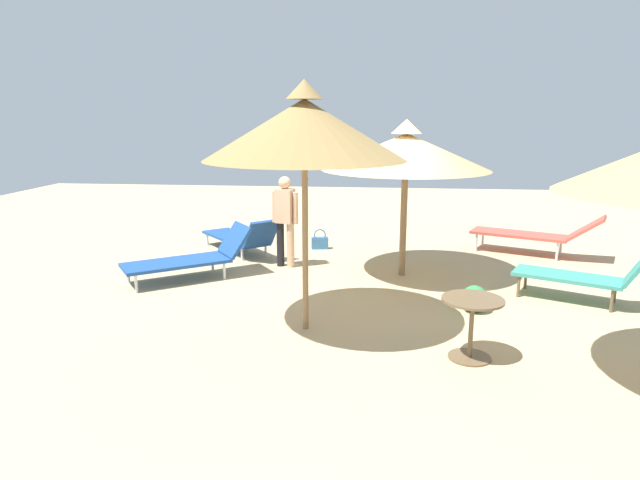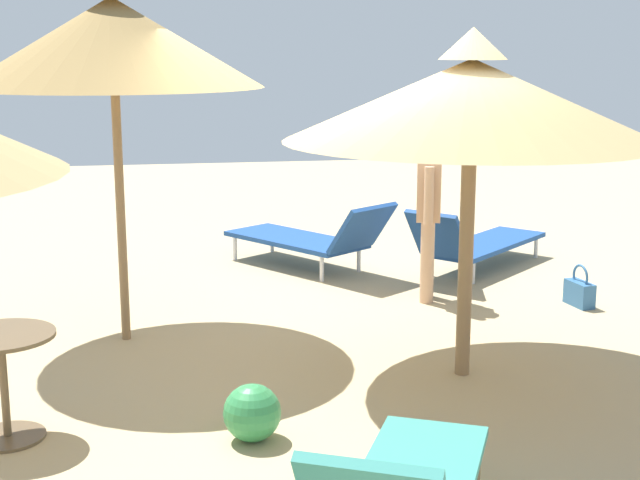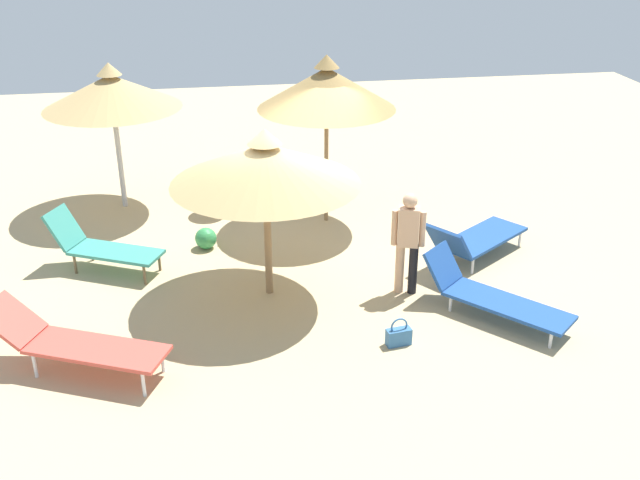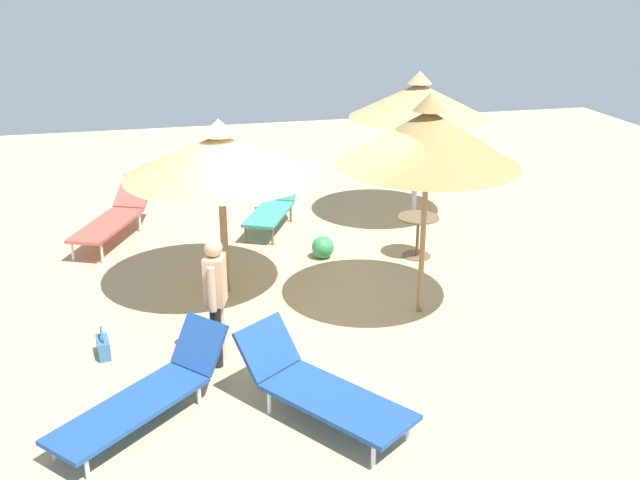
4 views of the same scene
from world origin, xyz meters
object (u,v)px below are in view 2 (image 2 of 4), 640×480
object	(u,v)px
person_standing_edge	(429,208)
handbag	(579,292)
parasol_umbrella_near_left	(113,42)
lounge_chair_far_right	(312,237)
parasol_umbrella_near_right	(471,100)
side_table_round	(3,367)
lounge_chair_far_left	(475,242)
beach_ball	(252,413)

from	to	relation	value
person_standing_edge	handbag	size ratio (longest dim) A/B	3.94
parasol_umbrella_near_left	lounge_chair_far_right	distance (m)	3.48
parasol_umbrella_near_right	lounge_chair_far_right	distance (m)	3.77
person_standing_edge	handbag	bearing A→B (deg)	161.35
parasol_umbrella_near_right	person_standing_edge	distance (m)	2.29
side_table_round	person_standing_edge	bearing A→B (deg)	-143.13
parasol_umbrella_near_right	lounge_chair_far_left	bearing A→B (deg)	-111.03
lounge_chair_far_left	handbag	bearing A→B (deg)	109.50
handbag	beach_ball	xyz separation A→B (m)	(3.30, 2.42, 0.05)
side_table_round	lounge_chair_far_left	bearing A→B (deg)	-140.10
parasol_umbrella_near_left	side_table_round	bearing A→B (deg)	70.51
lounge_chair_far_left	person_standing_edge	distance (m)	1.41
lounge_chair_far_right	side_table_round	distance (m)	4.70
lounge_chair_far_right	side_table_round	size ratio (longest dim) A/B	2.97
lounge_chair_far_left	person_standing_edge	world-z (taller)	person_standing_edge
side_table_round	parasol_umbrella_near_right	bearing A→B (deg)	-169.07
handbag	side_table_round	distance (m)	5.25
parasol_umbrella_near_left	beach_ball	xyz separation A→B (m)	(-0.83, 2.16, -2.22)
handbag	beach_ball	bearing A→B (deg)	36.27
parasol_umbrella_near_left	beach_ball	distance (m)	3.20
parasol_umbrella_near_left	lounge_chair_far_left	size ratio (longest dim) A/B	1.52
lounge_chair_far_right	side_table_round	xyz separation A→B (m)	(2.56, 3.94, 0.10)
beach_ball	person_standing_edge	bearing A→B (deg)	-124.29
lounge_chair_far_right	handbag	distance (m)	2.88
parasol_umbrella_near_left	lounge_chair_far_left	distance (m)	4.51
lounge_chair_far_left	lounge_chair_far_right	size ratio (longest dim) A/B	0.97
parasol_umbrella_near_left	lounge_chair_far_left	world-z (taller)	parasol_umbrella_near_left
parasol_umbrella_near_left	beach_ball	size ratio (longest dim) A/B	8.28
parasol_umbrella_near_right	side_table_round	size ratio (longest dim) A/B	3.92
lounge_chair_far_left	person_standing_edge	size ratio (longest dim) A/B	1.25
lounge_chair_far_left	beach_ball	world-z (taller)	lounge_chair_far_left
handbag	beach_ball	size ratio (longest dim) A/B	1.11
parasol_umbrella_near_left	person_standing_edge	size ratio (longest dim) A/B	1.89
lounge_chair_far_right	person_standing_edge	bearing A→B (deg)	123.00
handbag	side_table_round	world-z (taller)	side_table_round
lounge_chair_far_right	beach_ball	distance (m)	4.37
lounge_chair_far_left	person_standing_edge	xyz separation A→B (m)	(0.83, 0.99, 0.57)
person_standing_edge	lounge_chair_far_left	bearing A→B (deg)	-129.95
lounge_chair_far_left	beach_ball	size ratio (longest dim) A/B	5.46
lounge_chair_far_right	parasol_umbrella_near_left	bearing A→B (deg)	47.54
lounge_chair_far_left	lounge_chair_far_right	world-z (taller)	lounge_chair_far_right
parasol_umbrella_near_right	beach_ball	bearing A→B (deg)	28.48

